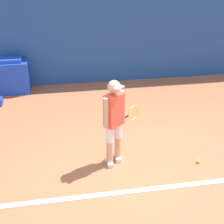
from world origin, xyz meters
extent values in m
plane|color=#B76642|center=(0.00, 0.00, 0.00)|extent=(24.00, 24.00, 0.00)
cube|color=#234C99|center=(0.00, 4.67, 1.55)|extent=(24.00, 0.10, 3.10)
cube|color=white|center=(0.00, -0.38, 0.01)|extent=(21.60, 0.10, 0.01)
cylinder|color=tan|center=(-0.40, 0.42, 0.25)|extent=(0.12, 0.12, 0.49)
cylinder|color=white|center=(-0.40, 0.42, 0.64)|extent=(0.14, 0.14, 0.30)
cube|color=white|center=(-0.40, 0.42, 0.04)|extent=(0.10, 0.24, 0.08)
cylinder|color=tan|center=(-0.23, 0.55, 0.25)|extent=(0.12, 0.12, 0.49)
cylinder|color=white|center=(-0.23, 0.55, 0.64)|extent=(0.14, 0.14, 0.30)
cube|color=white|center=(-0.23, 0.55, 0.04)|extent=(0.10, 0.24, 0.08)
cube|color=#E54C38|center=(-0.31, 0.48, 1.09)|extent=(0.39, 0.37, 0.59)
sphere|color=tan|center=(-0.31, 0.48, 1.52)|extent=(0.22, 0.22, 0.22)
cube|color=white|center=(-0.25, 0.41, 1.54)|extent=(0.22, 0.20, 0.02)
cylinder|color=tan|center=(-0.47, 0.36, 1.10)|extent=(0.09, 0.09, 0.55)
cylinder|color=tan|center=(-0.16, 0.60, 1.10)|extent=(0.09, 0.09, 0.55)
cylinder|color=black|center=(-0.08, 0.66, 0.83)|extent=(0.17, 0.14, 0.03)
torus|color=yellow|center=(0.10, 0.80, 0.83)|extent=(0.25, 0.20, 0.30)
sphere|color=#D1E533|center=(1.24, 0.19, 0.03)|extent=(0.07, 0.07, 0.07)
cube|color=blue|center=(-2.54, 4.27, 0.44)|extent=(0.95, 0.60, 0.88)
cube|color=blue|center=(-2.54, 4.27, 0.93)|extent=(0.67, 0.42, 0.10)
camera|label=1|loc=(-1.15, -4.25, 3.48)|focal=50.00mm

